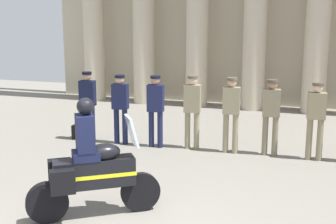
# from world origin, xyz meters

# --- Properties ---
(officer_in_row_0) EXTENTS (0.40, 0.26, 1.74)m
(officer_in_row_0) POSITION_xyz_m (-2.81, 5.32, 1.03)
(officer_in_row_0) COLOR black
(officer_in_row_0) RESTS_ON ground_plane
(officer_in_row_1) EXTENTS (0.40, 0.26, 1.70)m
(officer_in_row_1) POSITION_xyz_m (-1.92, 5.29, 1.00)
(officer_in_row_1) COLOR #141938
(officer_in_row_1) RESTS_ON ground_plane
(officer_in_row_2) EXTENTS (0.40, 0.26, 1.72)m
(officer_in_row_2) POSITION_xyz_m (-1.01, 5.28, 1.01)
(officer_in_row_2) COLOR #191E42
(officer_in_row_2) RESTS_ON ground_plane
(officer_in_row_3) EXTENTS (0.40, 0.26, 1.74)m
(officer_in_row_3) POSITION_xyz_m (-0.16, 5.42, 1.03)
(officer_in_row_3) COLOR gray
(officer_in_row_3) RESTS_ON ground_plane
(officer_in_row_4) EXTENTS (0.40, 0.26, 1.73)m
(officer_in_row_4) POSITION_xyz_m (0.76, 5.37, 1.03)
(officer_in_row_4) COLOR gray
(officer_in_row_4) RESTS_ON ground_plane
(officer_in_row_5) EXTENTS (0.40, 0.26, 1.72)m
(officer_in_row_5) POSITION_xyz_m (1.64, 5.45, 1.02)
(officer_in_row_5) COLOR #7A7056
(officer_in_row_5) RESTS_ON ground_plane
(officer_in_row_6) EXTENTS (0.40, 0.26, 1.70)m
(officer_in_row_6) POSITION_xyz_m (2.59, 5.39, 1.01)
(officer_in_row_6) COLOR #847A5B
(officer_in_row_6) RESTS_ON ground_plane
(motorcycle_with_rider) EXTENTS (1.78, 1.31, 1.90)m
(motorcycle_with_rider) POSITION_xyz_m (-0.69, 1.31, 0.79)
(motorcycle_with_rider) COLOR black
(motorcycle_with_rider) RESTS_ON ground_plane
(briefcase_on_ground) EXTENTS (0.10, 0.32, 0.36)m
(briefcase_on_ground) POSITION_xyz_m (-3.23, 5.43, 0.18)
(briefcase_on_ground) COLOR black
(briefcase_on_ground) RESTS_ON ground_plane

